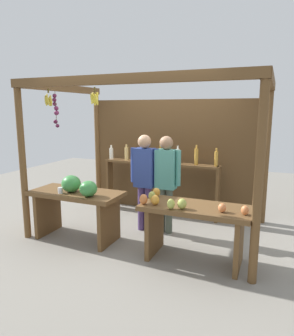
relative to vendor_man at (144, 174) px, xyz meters
The scene contains 7 objects.
ground_plane 0.95m from the vendor_man, 36.89° to the left, with size 12.00×12.00×0.00m, color gray.
market_stall 0.74m from the vendor_man, 81.12° to the left, with size 3.47×2.21×2.39m.
fruit_counter_left 1.13m from the vendor_man, 137.14° to the right, with size 1.41×0.65×1.00m.
fruit_counter_right 1.29m from the vendor_man, 35.95° to the right, with size 1.41×0.64×0.88m.
bottle_shelf_unit 0.88m from the vendor_man, 94.14° to the left, with size 2.22×0.22×1.35m.
vendor_man is the anchor object (origin of this frame).
vendor_woman 0.35m from the vendor_man, ahead, with size 0.48×0.21×1.57m.
Camera 1 is at (1.83, -4.54, 1.96)m, focal length 33.13 mm.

